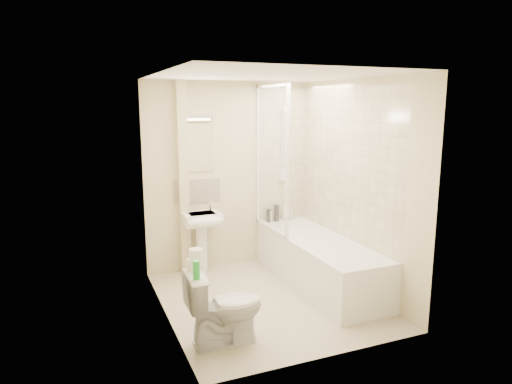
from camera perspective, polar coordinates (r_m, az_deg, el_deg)
name	(u,v)px	position (r m, az deg, el deg)	size (l,w,h in m)	color
floor	(267,300)	(5.15, 1.42, -13.30)	(2.50, 2.50, 0.00)	beige
wall_back	(229,176)	(5.94, -3.39, 2.05)	(2.20, 0.02, 2.40)	beige
wall_left	(163,201)	(4.47, -11.54, -1.12)	(0.02, 2.50, 2.40)	beige
wall_right	(356,186)	(5.32, 12.39, 0.77)	(0.02, 2.50, 2.40)	beige
ceiling	(268,75)	(4.71, 1.56, 14.39)	(2.20, 2.50, 0.02)	white
tile_back	(282,156)	(6.18, 3.24, 4.51)	(0.70, 0.01, 1.75)	beige
tile_right	(346,164)	(5.44, 11.19, 3.44)	(0.01, 2.10, 1.75)	beige
pipe_boxing	(183,179)	(5.71, -9.09, 1.57)	(0.12, 0.12, 2.40)	beige
splashback	(197,191)	(5.83, -7.37, 0.12)	(0.60, 0.01, 0.30)	beige
mirror	(196,148)	(5.75, -7.50, 5.51)	(0.46, 0.01, 0.60)	white
strip_light	(196,118)	(5.71, -7.53, 9.19)	(0.42, 0.07, 0.07)	silver
bathtub	(318,260)	(5.53, 7.80, -8.45)	(0.70, 2.10, 0.55)	white
shower_screen	(271,159)	(5.63, 1.95, 4.15)	(0.04, 0.92, 1.80)	white
shower_fixture	(283,147)	(6.12, 3.42, 5.58)	(0.10, 0.16, 0.99)	white
pedestal_sink	(203,226)	(5.71, -6.68, -4.24)	(0.46, 0.45, 0.90)	white
bottle_black_a	(269,216)	(6.15, 1.61, -2.96)	(0.07, 0.07, 0.17)	black
bottle_white_a	(270,216)	(6.16, 1.75, -3.04)	(0.06, 0.06, 0.15)	silver
bottle_black_b	(276,213)	(6.19, 2.56, -2.63)	(0.07, 0.07, 0.23)	black
bottle_cream	(285,213)	(6.25, 3.60, -2.67)	(0.07, 0.07, 0.19)	beige
bottle_white_b	(291,214)	(6.29, 4.38, -2.77)	(0.06, 0.06, 0.15)	silver
toilet	(225,307)	(4.19, -3.94, -14.10)	(0.68, 0.39, 0.69)	white
toilet_roll_lower	(193,265)	(4.05, -7.90, -9.01)	(0.11, 0.11, 0.10)	white
toilet_roll_upper	(196,254)	(4.02, -7.52, -7.70)	(0.12, 0.12, 0.09)	white
green_bottle	(196,270)	(3.84, -7.46, -9.64)	(0.06, 0.06, 0.16)	green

